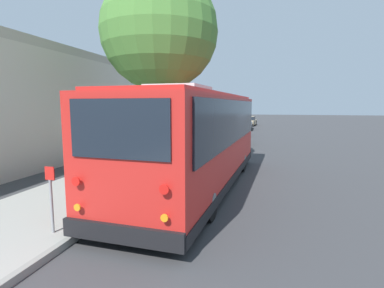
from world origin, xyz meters
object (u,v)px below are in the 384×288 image
parked_sedan_blue (237,129)px  sign_post_far (105,171)px  parked_sedan_silver (244,124)px  sign_post_near (51,199)px  parked_sedan_tan (249,121)px  shuttle_bus (198,136)px  parked_sedan_black (232,135)px  street_tree (160,24)px

parked_sedan_blue → sign_post_far: sign_post_far is taller
parked_sedan_blue → parked_sedan_silver: parked_sedan_silver is taller
parked_sedan_blue → sign_post_near: size_ratio=3.02×
parked_sedan_silver → parked_sedan_tan: bearing=-2.2°
shuttle_bus → parked_sedan_silver: size_ratio=2.27×
parked_sedan_black → parked_sedan_blue: same height
parked_sedan_silver → sign_post_near: (-29.91, 1.55, 0.27)m
parked_sedan_tan → street_tree: street_tree is taller
shuttle_bus → sign_post_near: (-4.74, 2.02, -0.91)m
parked_sedan_blue → parked_sedan_silver: bearing=-2.9°
sign_post_far → parked_sedan_black: bearing=-6.7°
parked_sedan_blue → street_tree: 16.58m
shuttle_bus → parked_sedan_silver: (25.17, 0.47, -1.18)m
parked_sedan_black → sign_post_near: size_ratio=3.01×
parked_sedan_black → street_tree: 11.03m
parked_sedan_silver → street_tree: (-22.40, 1.86, 5.66)m
sign_post_near → sign_post_far: 2.16m
parked_sedan_tan → sign_post_near: bearing=-178.5°
parked_sedan_silver → street_tree: bearing=173.8°
parked_sedan_blue → street_tree: (-15.48, 1.74, 5.67)m
parked_sedan_black → street_tree: bearing=167.5°
parked_sedan_silver → parked_sedan_tan: size_ratio=1.06×
shuttle_bus → parked_sedan_tan: shuttle_bus is taller
parked_sedan_blue → sign_post_near: (-23.00, 1.43, 0.27)m
street_tree → parked_sedan_black: bearing=-12.3°
parked_sedan_black → parked_sedan_tan: size_ratio=0.99×
street_tree → parked_sedan_blue: bearing=-6.4°
sign_post_near → sign_post_far: sign_post_far is taller
parked_sedan_tan → sign_post_near: size_ratio=3.03×
street_tree → parked_sedan_silver: bearing=-4.7°
parked_sedan_blue → parked_sedan_tan: parked_sedan_blue is taller
parked_sedan_black → parked_sedan_silver: (13.15, 0.16, 0.01)m
parked_sedan_tan → sign_post_far: (-34.69, 1.64, 0.42)m
parked_sedan_tan → sign_post_near: sign_post_near is taller
parked_sedan_blue → sign_post_far: 20.90m
parked_sedan_blue → parked_sedan_tan: bearing=-2.8°
shuttle_bus → parked_sedan_blue: bearing=4.7°
street_tree → sign_post_far: 7.52m
shuttle_bus → parked_sedan_tan: size_ratio=2.40×
parked_sedan_black → parked_sedan_tan: bearing=0.1°
parked_sedan_tan → street_tree: bearing=-179.7°
parked_sedan_silver → street_tree: 23.18m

